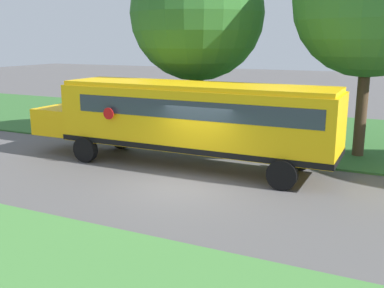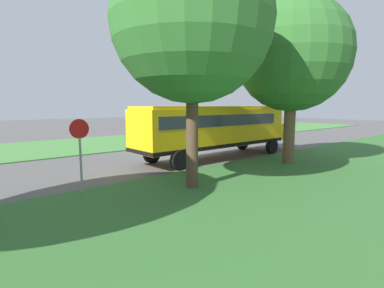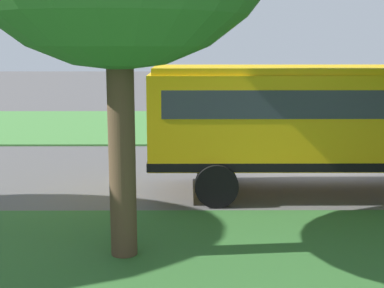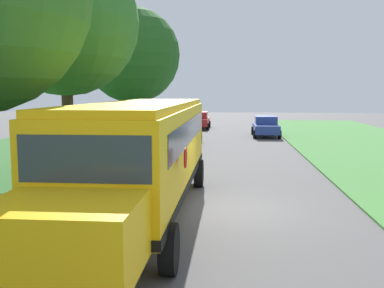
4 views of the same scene
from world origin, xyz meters
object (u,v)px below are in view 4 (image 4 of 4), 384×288
at_px(car_red_furthest, 199,119).
at_px(oak_tree_roadside_mid, 65,22).
at_px(school_bus, 143,148).
at_px(car_silver_nearest, 185,131).
at_px(stop_sign, 132,127).
at_px(oak_tree_far_end, 132,54).
at_px(oak_tree_across_road, 142,73).
at_px(car_blue_middle, 266,125).

xyz_separation_m(car_red_furthest, oak_tree_roadside_mid, (-3.60, -23.56, 5.29)).
bearing_deg(car_red_furthest, school_bus, -88.89).
height_order(car_silver_nearest, car_red_furthest, same).
height_order(oak_tree_roadside_mid, stop_sign, oak_tree_roadside_mid).
bearing_deg(oak_tree_roadside_mid, oak_tree_far_end, 88.29).
distance_m(car_silver_nearest, stop_sign, 7.56).
height_order(oak_tree_far_end, oak_tree_across_road, oak_tree_far_end).
xyz_separation_m(car_silver_nearest, oak_tree_across_road, (-4.03, 6.46, 3.97)).
xyz_separation_m(school_bus, stop_sign, (-2.36, 9.28, -0.19)).
height_order(car_silver_nearest, oak_tree_across_road, oak_tree_across_road).
xyz_separation_m(car_silver_nearest, oak_tree_roadside_mid, (-3.60, -10.99, 5.29)).
height_order(school_bus, car_red_furthest, school_bus).
distance_m(car_blue_middle, oak_tree_roadside_mid, 19.92).
relative_size(car_silver_nearest, car_blue_middle, 1.00).
relative_size(oak_tree_far_end, oak_tree_across_road, 1.22).
bearing_deg(stop_sign, car_red_furthest, 84.82).
bearing_deg(stop_sign, oak_tree_far_end, 102.39).
height_order(car_blue_middle, car_red_furthest, same).
height_order(school_bus, car_blue_middle, school_bus).
bearing_deg(school_bus, car_red_furthest, 91.11).
relative_size(school_bus, oak_tree_far_end, 1.43).
distance_m(oak_tree_roadside_mid, oak_tree_across_road, 17.51).
bearing_deg(oak_tree_roadside_mid, car_silver_nearest, 71.89).
height_order(school_bus, oak_tree_across_road, oak_tree_across_road).
relative_size(car_blue_middle, oak_tree_roadside_mid, 0.48).
height_order(car_silver_nearest, oak_tree_far_end, oak_tree_far_end).
distance_m(oak_tree_roadside_mid, oak_tree_far_end, 10.47).
bearing_deg(school_bus, car_silver_nearest, 91.94).
bearing_deg(school_bus, stop_sign, 104.28).
height_order(car_red_furthest, stop_sign, stop_sign).
relative_size(oak_tree_roadside_mid, stop_sign, 3.34).
height_order(oak_tree_roadside_mid, oak_tree_far_end, oak_tree_roadside_mid).
bearing_deg(car_blue_middle, oak_tree_far_end, -144.20).
relative_size(oak_tree_far_end, stop_sign, 3.17).
height_order(car_blue_middle, stop_sign, stop_sign).
relative_size(school_bus, oak_tree_across_road, 1.74).
bearing_deg(stop_sign, oak_tree_roadside_mid, -115.87).
xyz_separation_m(school_bus, car_red_furthest, (-0.56, 29.14, -1.05)).
relative_size(car_red_furthest, stop_sign, 1.61).
bearing_deg(car_silver_nearest, oak_tree_far_end, -170.74).
height_order(car_red_furthest, oak_tree_far_end, oak_tree_far_end).
bearing_deg(oak_tree_across_road, car_silver_nearest, -58.04).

